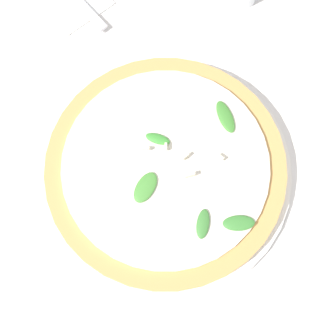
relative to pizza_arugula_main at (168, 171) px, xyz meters
name	(u,v)px	position (x,y,z in m)	size (l,w,h in m)	color
ground_plane	(155,185)	(0.00, 0.02, -0.02)	(6.00, 6.00, 0.00)	silver
pizza_arugula_main	(168,171)	(0.00, 0.00, 0.00)	(0.32, 0.32, 0.05)	white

